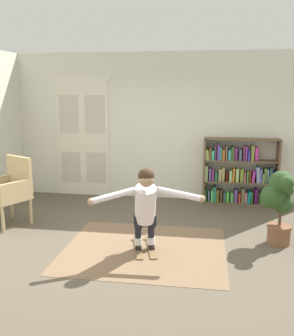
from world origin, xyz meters
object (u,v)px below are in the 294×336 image
at_px(skis_pair, 145,247).
at_px(wicker_chair, 10,189).
at_px(bookshelf, 238,175).
at_px(potted_plant, 279,201).
at_px(person_skier, 146,203).

bearing_deg(skis_pair, wicker_chair, 163.69).
bearing_deg(bookshelf, skis_pair, -120.59).
distance_m(wicker_chair, potted_plant, 4.19).
distance_m(wicker_chair, skis_pair, 2.50).
bearing_deg(skis_pair, person_skier, -76.05).
xyz_separation_m(wicker_chair, person_skier, (2.37, -0.85, 0.13)).
relative_size(bookshelf, skis_pair, 1.83).
relative_size(wicker_chair, potted_plant, 1.04).
bearing_deg(potted_plant, bookshelf, 102.05).
relative_size(bookshelf, person_skier, 0.97).
bearing_deg(wicker_chair, person_skier, -19.65).
xyz_separation_m(bookshelf, person_skier, (-1.40, -2.60, 0.14)).
bearing_deg(bookshelf, wicker_chair, -155.06).
distance_m(wicker_chair, person_skier, 2.52).
bearing_deg(skis_pair, potted_plant, 15.11).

